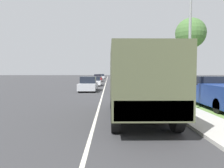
% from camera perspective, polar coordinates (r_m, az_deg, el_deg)
% --- Properties ---
extents(ground_plane, '(180.00, 180.00, 0.00)m').
position_cam_1_polar(ground_plane, '(38.59, -1.66, 0.15)').
color(ground_plane, '#38383A').
extents(lane_centre_stripe, '(0.12, 120.00, 0.00)m').
position_cam_1_polar(lane_centre_stripe, '(38.59, -1.66, 0.16)').
color(lane_centre_stripe, silver).
rests_on(lane_centre_stripe, ground).
extents(sidewalk_right, '(1.80, 120.00, 0.12)m').
position_cam_1_polar(sidewalk_right, '(38.78, 5.01, 0.25)').
color(sidewalk_right, beige).
rests_on(sidewalk_right, ground).
extents(grass_strip_right, '(7.00, 120.00, 0.02)m').
position_cam_1_polar(grass_strip_right, '(39.47, 11.37, 0.18)').
color(grass_strip_right, '#6B9347').
rests_on(grass_strip_right, ground).
extents(military_truck, '(2.41, 7.24, 3.03)m').
position_cam_1_polar(military_truck, '(9.73, 6.77, 0.94)').
color(military_truck, '#474C38').
rests_on(military_truck, ground).
extents(car_nearest_ahead, '(1.80, 4.59, 1.57)m').
position_cam_1_polar(car_nearest_ahead, '(23.65, -6.22, -0.13)').
color(car_nearest_ahead, '#B7BABF').
rests_on(car_nearest_ahead, ground).
extents(car_second_ahead, '(1.91, 4.10, 1.38)m').
position_cam_1_polar(car_second_ahead, '(32.64, -4.56, 0.69)').
color(car_second_ahead, silver).
rests_on(car_second_ahead, ground).
extents(car_third_ahead, '(1.71, 4.34, 1.53)m').
position_cam_1_polar(car_third_ahead, '(46.95, -3.71, 1.55)').
color(car_third_ahead, maroon).
rests_on(car_third_ahead, ground).
extents(car_fourth_ahead, '(1.89, 4.33, 1.40)m').
position_cam_1_polar(car_fourth_ahead, '(63.11, -2.81, 1.94)').
color(car_fourth_ahead, silver).
rests_on(car_fourth_ahead, ground).
extents(pickup_truck, '(1.96, 5.58, 1.78)m').
position_cam_1_polar(pickup_truck, '(14.23, 25.47, -1.91)').
color(pickup_truck, navy).
rests_on(pickup_truck, grass_strip_right).
extents(lamp_post, '(1.69, 0.24, 8.28)m').
position_cam_1_polar(lamp_post, '(12.27, 18.94, 16.57)').
color(lamp_post, gray).
rests_on(lamp_post, sidewalk_right).
extents(tree_mid_right, '(3.19, 3.19, 7.73)m').
position_cam_1_polar(tree_mid_right, '(25.08, 19.85, 12.26)').
color(tree_mid_right, brown).
rests_on(tree_mid_right, grass_strip_right).
extents(tree_far_right, '(2.74, 2.74, 5.88)m').
position_cam_1_polar(tree_far_right, '(34.07, 10.00, 7.21)').
color(tree_far_right, brown).
rests_on(tree_far_right, grass_strip_right).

